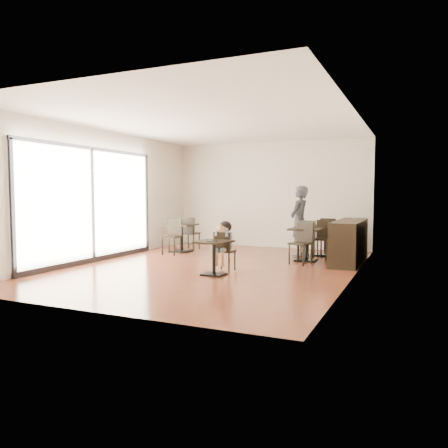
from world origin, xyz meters
The scene contains 23 objects.
floor centered at (0.00, 0.00, 0.00)m, with size 6.00×8.00×0.01m, color brown.
ceiling centered at (0.00, 0.00, 3.20)m, with size 6.00×8.00×0.01m, color white.
wall_back centered at (0.00, 4.00, 1.60)m, with size 6.00×0.01×3.20m, color beige.
wall_front centered at (0.00, -4.00, 1.60)m, with size 6.00×0.01×3.20m, color beige.
wall_left centered at (-3.00, 0.00, 1.60)m, with size 0.01×8.00×3.20m, color beige.
wall_right centered at (3.00, 0.00, 1.60)m, with size 0.01×8.00×3.20m, color beige.
storefront_window centered at (-2.97, -0.50, 1.40)m, with size 0.04×4.50×2.60m, color white.
child_table centered at (0.40, -0.84, 0.35)m, with size 0.66×0.66×0.69m, color black, non-canonical shape.
child_chair centered at (0.40, -0.29, 0.42)m, with size 0.38×0.38×0.84m, color black, non-canonical shape.
child centered at (0.40, -0.29, 0.53)m, with size 0.38×0.53×1.05m, color slate, non-canonical shape.
plate centered at (0.40, -0.94, 0.70)m, with size 0.23×0.23×0.01m, color black.
pizza_slice centered at (0.40, -0.48, 0.91)m, with size 0.24×0.19×0.06m, color tan, non-canonical shape.
adult_patron centered at (1.29, 2.54, 0.92)m, with size 0.67×0.44×1.84m, color #36363B.
cafe_table_mid centered at (1.67, 1.73, 0.40)m, with size 0.76×0.76×0.80m, color black, non-canonical shape.
cafe_table_left centered at (-1.91, 1.94, 0.39)m, with size 0.75×0.75×0.79m, color black, non-canonical shape.
cafe_table_back centered at (1.92, 2.84, 0.40)m, with size 0.76×0.76×0.80m, color black, non-canonical shape.
chair_mid_a centered at (1.67, 2.28, 0.48)m, with size 0.43×0.43×0.96m, color black, non-canonical shape.
chair_mid_b centered at (1.67, 1.18, 0.48)m, with size 0.43×0.43×0.96m, color black, non-canonical shape.
chair_left_a centered at (-1.91, 2.49, 0.47)m, with size 0.43×0.43×0.95m, color black, non-canonical shape.
chair_left_b centered at (-1.91, 1.39, 0.47)m, with size 0.43×0.43×0.95m, color black, non-canonical shape.
chair_back_a centered at (1.94, 3.39, 0.48)m, with size 0.43×0.43×0.97m, color black, non-canonical shape.
chair_back_b centered at (1.94, 2.29, 0.48)m, with size 0.43×0.43×0.97m, color black, non-canonical shape.
service_counter centered at (2.65, 2.00, 0.50)m, with size 0.60×2.40×1.00m, color black.
Camera 1 is at (4.12, -8.70, 1.65)m, focal length 35.00 mm.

